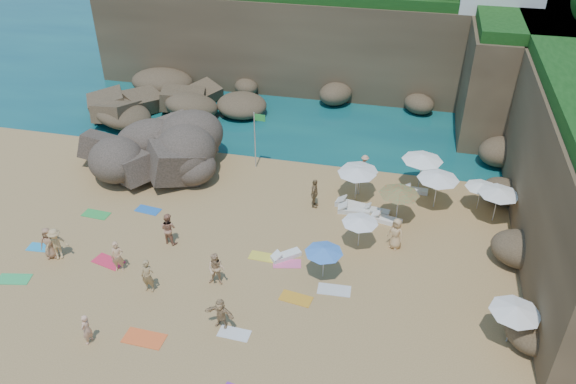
% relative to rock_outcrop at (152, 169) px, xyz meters
% --- Properties ---
extents(ground, '(120.00, 120.00, 0.00)m').
position_rel_rock_outcrop_xyz_m(ground, '(8.60, -6.77, 0.00)').
color(ground, tan).
rests_on(ground, ground).
extents(seawater, '(120.00, 120.00, 0.00)m').
position_rel_rock_outcrop_xyz_m(seawater, '(8.60, 23.23, 0.00)').
color(seawater, '#0C4751').
rests_on(seawater, ground).
extents(cliff_back, '(44.00, 8.00, 8.00)m').
position_rel_rock_outcrop_xyz_m(cliff_back, '(10.60, 18.23, 4.00)').
color(cliff_back, brown).
rests_on(cliff_back, ground).
extents(cliff_corner, '(10.00, 12.00, 8.00)m').
position_rel_rock_outcrop_xyz_m(cliff_corner, '(25.60, 13.23, 4.00)').
color(cliff_corner, brown).
rests_on(cliff_corner, ground).
extents(rock_promontory, '(12.00, 7.00, 2.00)m').
position_rel_rock_outcrop_xyz_m(rock_promontory, '(-2.40, 9.23, 0.00)').
color(rock_promontory, brown).
rests_on(rock_promontory, ground).
extents(marina_masts, '(3.10, 0.10, 6.00)m').
position_rel_rock_outcrop_xyz_m(marina_masts, '(-7.90, 23.23, 3.00)').
color(marina_masts, white).
rests_on(marina_masts, ground).
extents(rock_outcrop, '(10.09, 8.71, 3.42)m').
position_rel_rock_outcrop_xyz_m(rock_outcrop, '(0.00, 0.00, 0.00)').
color(rock_outcrop, brown).
rests_on(rock_outcrop, ground).
extents(flag_pole, '(0.81, 0.09, 4.14)m').
position_rel_rock_outcrop_xyz_m(flag_pole, '(7.10, 1.86, 2.64)').
color(flag_pole, silver).
rests_on(flag_pole, ground).
extents(parasol_0, '(2.29, 2.29, 2.17)m').
position_rel_rock_outcrop_xyz_m(parasol_0, '(14.25, 0.01, 1.99)').
color(parasol_0, silver).
rests_on(parasol_0, ground).
extents(parasol_1, '(2.21, 2.21, 2.09)m').
position_rel_rock_outcrop_xyz_m(parasol_1, '(14.37, 0.08, 1.92)').
color(parasol_1, silver).
rests_on(parasol_1, ground).
extents(parasol_2, '(2.43, 2.43, 2.30)m').
position_rel_rock_outcrop_xyz_m(parasol_2, '(14.22, -0.60, 2.11)').
color(parasol_2, silver).
rests_on(parasol_2, ground).
extents(parasol_3, '(2.63, 2.63, 2.49)m').
position_rel_rock_outcrop_xyz_m(parasol_3, '(18.08, 1.72, 2.28)').
color(parasol_3, silver).
rests_on(parasol_3, ground).
extents(parasol_4, '(2.55, 2.55, 2.41)m').
position_rel_rock_outcrop_xyz_m(parasol_4, '(19.09, -0.30, 2.21)').
color(parasol_4, silver).
rests_on(parasol_4, ground).
extents(parasol_6, '(2.39, 2.39, 2.26)m').
position_rel_rock_outcrop_xyz_m(parasol_6, '(16.92, -2.32, 2.08)').
color(parasol_6, silver).
rests_on(parasol_6, ground).
extents(parasol_7, '(1.96, 1.96, 1.86)m').
position_rel_rock_outcrop_xyz_m(parasol_7, '(21.71, 0.11, 1.70)').
color(parasol_7, silver).
rests_on(parasol_7, ground).
extents(parasol_8, '(2.40, 2.40, 2.27)m').
position_rel_rock_outcrop_xyz_m(parasol_8, '(22.57, -0.99, 2.09)').
color(parasol_8, silver).
rests_on(parasol_8, ground).
extents(parasol_9, '(2.04, 2.04, 1.92)m').
position_rel_rock_outcrop_xyz_m(parasol_9, '(15.02, -5.29, 1.77)').
color(parasol_9, silver).
rests_on(parasol_9, ground).
extents(parasol_10, '(2.00, 2.00, 1.89)m').
position_rel_rock_outcrop_xyz_m(parasol_10, '(13.54, -8.28, 1.74)').
color(parasol_10, silver).
rests_on(parasol_10, ground).
extents(parasol_11, '(2.29, 2.29, 2.17)m').
position_rel_rock_outcrop_xyz_m(parasol_11, '(22.55, -10.73, 1.99)').
color(parasol_11, silver).
rests_on(parasol_11, ground).
extents(lounger_0, '(1.93, 1.01, 0.29)m').
position_rel_rock_outcrop_xyz_m(lounger_0, '(16.36, -2.62, 0.14)').
color(lounger_0, white).
rests_on(lounger_0, ground).
extents(lounger_1, '(1.61, 0.60, 0.25)m').
position_rel_rock_outcrop_xyz_m(lounger_1, '(17.91, 1.12, 0.12)').
color(lounger_1, silver).
rests_on(lounger_1, ground).
extents(lounger_2, '(1.99, 0.80, 0.30)m').
position_rel_rock_outcrop_xyz_m(lounger_2, '(14.34, -2.07, 0.15)').
color(lounger_2, silver).
rests_on(lounger_2, ground).
extents(lounger_3, '(2.08, 1.03, 0.31)m').
position_rel_rock_outcrop_xyz_m(lounger_3, '(14.13, -1.56, 0.16)').
color(lounger_3, silver).
rests_on(lounger_3, ground).
extents(lounger_4, '(1.73, 0.78, 0.26)m').
position_rel_rock_outcrop_xyz_m(lounger_4, '(15.65, -1.82, 0.13)').
color(lounger_4, silver).
rests_on(lounger_4, ground).
extents(lounger_5, '(1.63, 1.52, 0.26)m').
position_rel_rock_outcrop_xyz_m(lounger_5, '(11.31, -7.24, 0.13)').
color(lounger_5, white).
rests_on(lounger_5, ground).
extents(towel_0, '(1.56, 0.88, 0.03)m').
position_rel_rock_outcrop_xyz_m(towel_0, '(-2.30, -9.56, 0.01)').
color(towel_0, '#2699CF').
rests_on(towel_0, ground).
extents(towel_2, '(1.95, 1.01, 0.03)m').
position_rel_rock_outcrop_xyz_m(towel_2, '(6.30, -14.43, 0.02)').
color(towel_2, '#FF6128').
rests_on(towel_2, ground).
extents(towel_3, '(1.83, 1.17, 0.03)m').
position_rel_rock_outcrop_xyz_m(towel_3, '(-2.11, -12.24, 0.01)').
color(towel_3, '#32B25C').
rests_on(towel_3, ground).
extents(towel_5, '(1.53, 0.81, 0.03)m').
position_rel_rock_outcrop_xyz_m(towel_5, '(10.25, -13.19, 0.01)').
color(towel_5, silver).
rests_on(towel_5, ground).
extents(towel_7, '(1.88, 1.25, 0.03)m').
position_rel_rock_outcrop_xyz_m(towel_7, '(1.99, -9.82, 0.02)').
color(towel_7, '#E72846').
rests_on(towel_7, ground).
extents(towel_8, '(1.62, 0.95, 0.03)m').
position_rel_rock_outcrop_xyz_m(towel_8, '(1.95, -4.76, 0.01)').
color(towel_8, blue).
rests_on(towel_8, ground).
extents(towel_9, '(1.63, 1.06, 0.03)m').
position_rel_rock_outcrop_xyz_m(towel_9, '(11.49, -7.75, 0.01)').
color(towel_9, '#F15E91').
rests_on(towel_9, ground).
extents(towel_10, '(1.71, 1.03, 0.03)m').
position_rel_rock_outcrop_xyz_m(towel_10, '(12.54, -10.26, 0.01)').
color(towel_10, orange).
rests_on(towel_10, ground).
extents(towel_11, '(1.70, 0.92, 0.03)m').
position_rel_rock_outcrop_xyz_m(towel_11, '(-0.94, -5.92, 0.01)').
color(towel_11, green).
rests_on(towel_11, ground).
extents(towel_12, '(1.54, 0.81, 0.03)m').
position_rel_rock_outcrop_xyz_m(towel_12, '(10.06, -7.48, 0.01)').
color(towel_12, yellow).
rests_on(towel_12, ground).
extents(towel_13, '(1.73, 0.94, 0.03)m').
position_rel_rock_outcrop_xyz_m(towel_13, '(14.30, -9.21, 0.01)').
color(towel_13, silver).
rests_on(towel_13, ground).
extents(person_stand_0, '(0.76, 0.61, 1.82)m').
position_rel_rock_outcrop_xyz_m(person_stand_0, '(2.94, -10.27, 0.91)').
color(person_stand_0, tan).
rests_on(person_stand_0, ground).
extents(person_stand_1, '(1.07, 0.92, 1.93)m').
position_rel_rock_outcrop_xyz_m(person_stand_1, '(4.57, -7.42, 0.96)').
color(person_stand_1, '#B17658').
rests_on(person_stand_1, ground).
extents(person_stand_2, '(0.89, 0.97, 1.45)m').
position_rel_rock_outcrop_xyz_m(person_stand_2, '(14.41, 2.64, 0.72)').
color(person_stand_2, tan).
rests_on(person_stand_2, ground).
extents(person_stand_3, '(0.51, 1.14, 1.92)m').
position_rel_rock_outcrop_xyz_m(person_stand_3, '(11.85, -1.98, 0.96)').
color(person_stand_3, olive).
rests_on(person_stand_3, ground).
extents(person_stand_4, '(1.06, 0.92, 1.91)m').
position_rel_rock_outcrop_xyz_m(person_stand_4, '(17.02, -4.94, 0.95)').
color(person_stand_4, tan).
rests_on(person_stand_4, ground).
extents(person_stand_5, '(1.48, 1.19, 1.61)m').
position_rel_rock_outcrop_xyz_m(person_stand_5, '(2.94, 2.80, 0.81)').
color(person_stand_5, '#AC8056').
rests_on(person_stand_5, ground).
extents(person_stand_6, '(0.42, 0.61, 1.63)m').
position_rel_rock_outcrop_xyz_m(person_stand_6, '(3.95, -15.18, 0.81)').
color(person_stand_6, '#E8A983').
rests_on(person_stand_6, ground).
extents(person_lie_0, '(2.08, 2.26, 0.51)m').
position_rel_rock_outcrop_xyz_m(person_lie_0, '(-0.73, -10.14, 0.25)').
color(person_lie_0, tan).
rests_on(person_lie_0, ground).
extents(person_lie_2, '(1.67, 2.06, 0.49)m').
position_rel_rock_outcrop_xyz_m(person_lie_2, '(-1.20, -10.12, 0.25)').
color(person_lie_2, '#A67653').
rests_on(person_lie_2, ground).
extents(person_lie_3, '(1.68, 1.78, 0.43)m').
position_rel_rock_outcrop_xyz_m(person_lie_3, '(9.52, -12.86, 0.21)').
color(person_lie_3, tan).
rests_on(person_lie_3, ground).
extents(person_lie_4, '(0.69, 1.88, 0.45)m').
position_rel_rock_outcrop_xyz_m(person_lie_4, '(5.18, -11.38, 0.22)').
color(person_lie_4, '#A48252').
rests_on(person_lie_4, ground).
extents(person_lie_5, '(0.99, 1.90, 0.71)m').
position_rel_rock_outcrop_xyz_m(person_lie_5, '(8.35, -10.12, 0.35)').
color(person_lie_5, tan).
rests_on(person_lie_5, ground).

